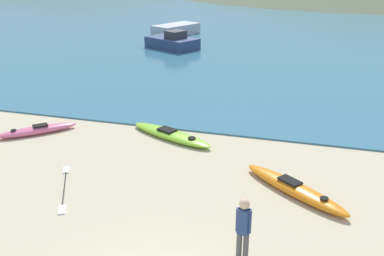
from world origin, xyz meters
The scene contains 8 objects.
bay_water centered at (0.00, 44.01, 0.03)m, with size 160.00×70.00×0.06m, color teal.
kayak_on_sand_0 centered at (-7.28, 7.26, 0.14)m, with size 2.46×2.40×0.32m.
kayak_on_sand_1 centered at (2.10, 5.41, 0.15)m, with size 3.23×2.67×0.34m.
kayak_on_sand_4 centered at (-2.44, 8.25, 0.12)m, with size 3.57×2.13×0.29m.
person_near_foreground centered at (1.26, 1.99, 0.91)m, with size 0.32×0.24×1.59m.
moored_boat_0 centered at (-8.97, 28.85, 0.47)m, with size 3.36×4.27×0.81m.
moored_boat_2 centered at (-7.47, 23.47, 0.49)m, with size 4.01×3.37×1.23m.
loose_paddle centered at (-4.13, 3.88, 0.01)m, with size 1.47×2.54×0.03m.
Camera 1 is at (2.42, -5.81, 6.16)m, focal length 42.00 mm.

